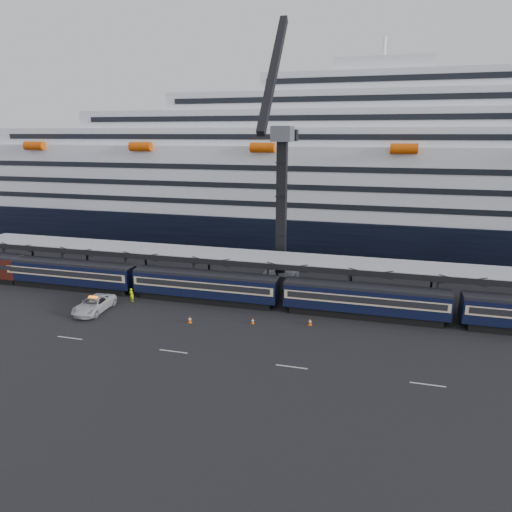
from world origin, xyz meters
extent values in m
plane|color=black|center=(0.00, 0.00, 0.00)|extent=(260.00, 260.00, 0.00)
cube|color=beige|center=(-38.00, -4.00, 0.01)|extent=(3.00, 0.15, 0.02)
cube|color=beige|center=(-26.00, -4.00, 0.01)|extent=(3.00, 0.15, 0.02)
cube|color=beige|center=(-14.00, -4.00, 0.01)|extent=(3.00, 0.15, 0.02)
cube|color=beige|center=(-2.00, -4.00, 0.01)|extent=(3.00, 0.15, 0.02)
cube|color=black|center=(-48.00, 10.00, 0.45)|extent=(17.48, 2.40, 0.90)
cube|color=black|center=(-48.00, 10.00, 2.25)|extent=(19.00, 2.80, 2.70)
cube|color=beige|center=(-48.00, 10.00, 2.55)|extent=(18.62, 2.92, 1.05)
cube|color=black|center=(-48.00, 10.00, 2.60)|extent=(17.86, 2.98, 0.70)
cube|color=black|center=(-48.00, 10.00, 3.75)|extent=(19.00, 2.50, 0.35)
cube|color=black|center=(-28.00, 10.00, 0.45)|extent=(17.48, 2.40, 0.90)
cube|color=black|center=(-28.00, 10.00, 2.25)|extent=(19.00, 2.80, 2.70)
cube|color=beige|center=(-28.00, 10.00, 2.55)|extent=(18.62, 2.92, 1.05)
cube|color=black|center=(-28.00, 10.00, 2.60)|extent=(17.86, 2.98, 0.70)
cube|color=black|center=(-28.00, 10.00, 3.75)|extent=(19.00, 2.50, 0.35)
cube|color=black|center=(-8.00, 10.00, 0.45)|extent=(17.48, 2.40, 0.90)
cube|color=black|center=(-8.00, 10.00, 2.25)|extent=(19.00, 2.80, 2.70)
cube|color=beige|center=(-8.00, 10.00, 2.55)|extent=(18.62, 2.92, 1.05)
cube|color=black|center=(-8.00, 10.00, 2.60)|extent=(17.86, 2.98, 0.70)
cube|color=black|center=(-8.00, 10.00, 3.75)|extent=(19.00, 2.50, 0.35)
cube|color=#9EA1A7|center=(0.00, 14.00, 5.40)|extent=(130.00, 6.00, 0.25)
cube|color=black|center=(0.00, 11.00, 5.10)|extent=(130.00, 0.25, 0.70)
cube|color=black|center=(0.00, 17.00, 5.10)|extent=(130.00, 0.25, 0.70)
cube|color=black|center=(-60.00, 11.20, 2.70)|extent=(0.25, 0.25, 5.40)
cube|color=black|center=(-60.00, 16.80, 2.70)|extent=(0.25, 0.25, 5.40)
cube|color=black|center=(-50.00, 11.20, 2.70)|extent=(0.25, 0.25, 5.40)
cube|color=black|center=(-50.00, 16.80, 2.70)|extent=(0.25, 0.25, 5.40)
cube|color=black|center=(-40.00, 11.20, 2.70)|extent=(0.25, 0.25, 5.40)
cube|color=black|center=(-40.00, 16.80, 2.70)|extent=(0.25, 0.25, 5.40)
cube|color=black|center=(-30.00, 11.20, 2.70)|extent=(0.25, 0.25, 5.40)
cube|color=black|center=(-30.00, 16.80, 2.70)|extent=(0.25, 0.25, 5.40)
cube|color=black|center=(-20.00, 11.20, 2.70)|extent=(0.25, 0.25, 5.40)
cube|color=black|center=(-20.00, 16.80, 2.70)|extent=(0.25, 0.25, 5.40)
cube|color=black|center=(-10.00, 11.20, 2.70)|extent=(0.25, 0.25, 5.40)
cube|color=black|center=(-10.00, 16.80, 2.70)|extent=(0.25, 0.25, 5.40)
cube|color=black|center=(0.00, 11.20, 2.70)|extent=(0.25, 0.25, 5.40)
cube|color=black|center=(0.00, 16.80, 2.70)|extent=(0.25, 0.25, 5.40)
cube|color=black|center=(0.00, 46.00, 3.50)|extent=(200.00, 28.00, 7.00)
cube|color=white|center=(0.00, 46.00, 13.00)|extent=(190.00, 26.88, 12.00)
cube|color=white|center=(0.00, 46.00, 20.50)|extent=(160.00, 24.64, 3.00)
cube|color=black|center=(0.00, 33.63, 20.50)|extent=(153.60, 0.12, 0.90)
cube|color=white|center=(0.00, 46.00, 23.50)|extent=(124.00, 21.84, 3.00)
cube|color=black|center=(0.00, 35.03, 23.50)|extent=(119.04, 0.12, 0.90)
cube|color=white|center=(0.00, 46.00, 26.50)|extent=(90.00, 19.04, 3.00)
cube|color=black|center=(0.00, 36.43, 26.50)|extent=(86.40, 0.12, 0.90)
cube|color=white|center=(0.00, 46.00, 29.50)|extent=(56.00, 16.24, 3.00)
cube|color=black|center=(0.00, 37.83, 29.50)|extent=(53.76, 0.12, 0.90)
cube|color=white|center=(-8.00, 46.00, 32.00)|extent=(16.00, 12.00, 2.50)
cylinder|color=#E44F07|center=(-70.00, 31.96, 18.80)|extent=(4.00, 1.60, 1.60)
cylinder|color=#E44F07|center=(-48.00, 31.96, 18.80)|extent=(4.00, 1.60, 1.60)
cylinder|color=#E44F07|center=(-26.00, 31.96, 18.80)|extent=(4.00, 1.60, 1.60)
cylinder|color=#E44F07|center=(-4.00, 31.96, 18.80)|extent=(4.00, 1.60, 1.60)
cube|color=#54565C|center=(-20.00, 19.00, 1.00)|extent=(4.50, 4.50, 2.00)
cube|color=black|center=(-20.00, 19.00, 11.00)|extent=(1.30, 1.30, 18.00)
cube|color=#54565C|center=(-20.00, 19.00, 21.00)|extent=(2.60, 3.20, 2.00)
cube|color=black|center=(-20.00, 13.21, 27.89)|extent=(0.90, 12.26, 14.37)
cube|color=black|center=(-20.00, 21.52, 21.00)|extent=(0.90, 5.04, 0.90)
cube|color=black|center=(-20.00, 24.04, 20.80)|extent=(2.20, 1.60, 1.60)
imported|color=#B8B9C0|center=(-39.89, 3.25, 0.90)|extent=(3.26, 6.59, 1.80)
imported|color=#D8FF0D|center=(-37.19, 7.50, 0.89)|extent=(0.71, 0.53, 1.78)
cube|color=#E44F07|center=(-41.86, 4.21, 0.02)|extent=(0.34, 0.34, 0.04)
cone|color=#E44F07|center=(-41.86, 4.21, 0.35)|extent=(0.28, 0.28, 0.64)
cylinder|color=white|center=(-41.86, 4.21, 0.35)|extent=(0.24, 0.24, 0.11)
cube|color=#E44F07|center=(-27.22, 3.07, 0.02)|extent=(0.43, 0.43, 0.05)
cone|color=#E44F07|center=(-27.22, 3.07, 0.45)|extent=(0.36, 0.36, 0.82)
cylinder|color=white|center=(-27.22, 3.07, 0.45)|extent=(0.31, 0.31, 0.14)
cube|color=#E44F07|center=(-20.17, 4.69, 0.02)|extent=(0.37, 0.37, 0.04)
cone|color=#E44F07|center=(-20.17, 4.69, 0.39)|extent=(0.31, 0.31, 0.71)
cylinder|color=white|center=(-20.17, 4.69, 0.39)|extent=(0.26, 0.26, 0.12)
cube|color=#E44F07|center=(-13.78, 6.00, 0.02)|extent=(0.42, 0.42, 0.04)
cone|color=#E44F07|center=(-13.78, 6.00, 0.45)|extent=(0.36, 0.36, 0.80)
cylinder|color=white|center=(-13.78, 6.00, 0.45)|extent=(0.30, 0.30, 0.13)
camera|label=1|loc=(-7.27, -41.91, 21.08)|focal=32.00mm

